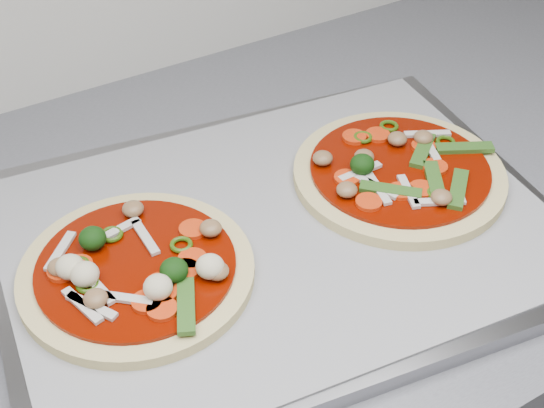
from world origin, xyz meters
TOP-DOWN VIEW (x-y plane):
  - base_cabinet at (0.00, 1.30)m, footprint 3.60×0.60m
  - baking_tray at (-0.51, 1.25)m, footprint 0.56×0.45m
  - parchment at (-0.51, 1.25)m, footprint 0.53×0.41m
  - pizza_left at (-0.65, 1.25)m, footprint 0.23×0.23m
  - pizza_right at (-0.37, 1.25)m, footprint 0.22×0.22m

SIDE VIEW (x-z plane):
  - base_cabinet at x=0.00m, z-range 0.00..0.86m
  - baking_tray at x=-0.51m, z-range 0.90..0.92m
  - parchment at x=-0.51m, z-range 0.92..0.92m
  - pizza_right at x=-0.37m, z-range 0.91..0.95m
  - pizza_left at x=-0.65m, z-range 0.91..0.95m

